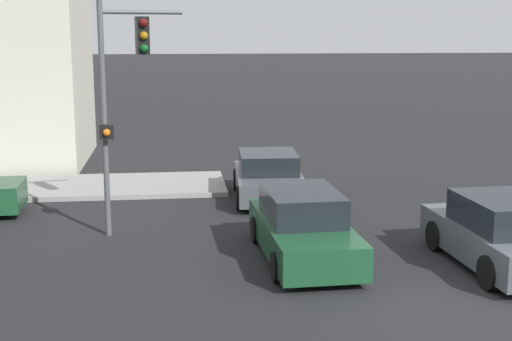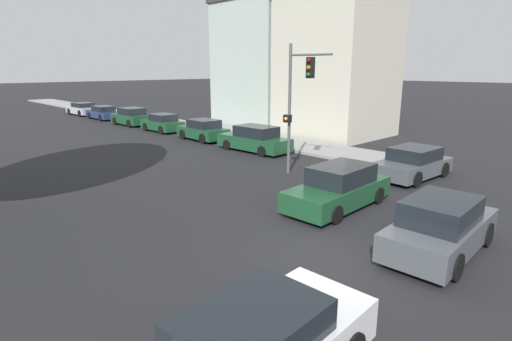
{
  "view_description": "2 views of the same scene",
  "coord_description": "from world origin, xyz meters",
  "px_view_note": "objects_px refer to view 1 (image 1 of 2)",
  "views": [
    {
      "loc": [
        -11.82,
        5.01,
        5.01
      ],
      "look_at": [
        3.89,
        3.11,
        1.91
      ],
      "focal_mm": 50.0,
      "sensor_mm": 36.0,
      "label": 1
    },
    {
      "loc": [
        -8.36,
        -5.66,
        4.88
      ],
      "look_at": [
        1.6,
        4.66,
        1.2
      ],
      "focal_mm": 28.0,
      "sensor_mm": 36.0,
      "label": 2
    }
  ],
  "objects_px": {
    "crossing_car_2": "(268,177)",
    "traffic_signal": "(122,80)",
    "crossing_car_0": "(498,234)",
    "crossing_car_1": "(303,227)"
  },
  "relations": [
    {
      "from": "crossing_car_1",
      "to": "traffic_signal",
      "type": "bearing_deg",
      "value": -122.7
    },
    {
      "from": "crossing_car_0",
      "to": "crossing_car_1",
      "type": "distance_m",
      "value": 4.2
    },
    {
      "from": "crossing_car_0",
      "to": "crossing_car_1",
      "type": "xyz_separation_m",
      "value": [
        1.14,
        4.04,
        -0.02
      ]
    },
    {
      "from": "traffic_signal",
      "to": "crossing_car_1",
      "type": "height_order",
      "value": "traffic_signal"
    },
    {
      "from": "crossing_car_0",
      "to": "crossing_car_2",
      "type": "distance_m",
      "value": 8.0
    },
    {
      "from": "crossing_car_2",
      "to": "traffic_signal",
      "type": "bearing_deg",
      "value": -46.97
    },
    {
      "from": "traffic_signal",
      "to": "crossing_car_0",
      "type": "height_order",
      "value": "traffic_signal"
    },
    {
      "from": "crossing_car_0",
      "to": "traffic_signal",
      "type": "bearing_deg",
      "value": 63.77
    },
    {
      "from": "traffic_signal",
      "to": "crossing_car_2",
      "type": "distance_m",
      "value": 6.15
    },
    {
      "from": "traffic_signal",
      "to": "crossing_car_1",
      "type": "bearing_deg",
      "value": 45.92
    }
  ]
}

